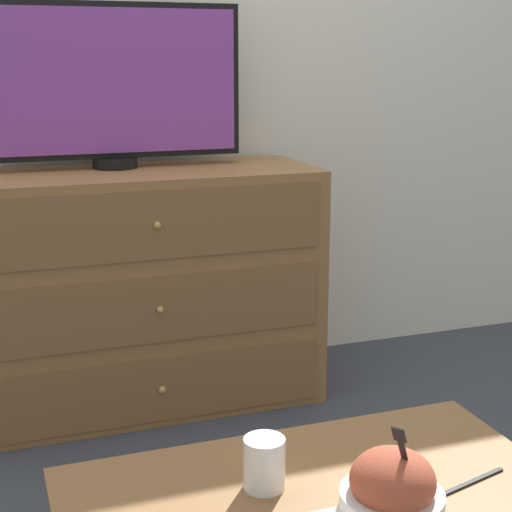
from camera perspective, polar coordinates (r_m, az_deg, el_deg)
name	(u,v)px	position (r m, az deg, el deg)	size (l,w,h in m)	color
ground_plane	(147,370)	(3.20, -7.91, -8.20)	(12.00, 12.00, 0.00)	#383D47
wall_back	(134,34)	(2.99, -8.89, 15.69)	(12.00, 0.05, 2.60)	silver
dresser	(144,289)	(2.80, -8.13, -2.40)	(1.21, 0.51, 0.84)	olive
tv	(111,84)	(2.77, -10.47, 12.19)	(0.90, 0.16, 0.56)	black
takeout_bowl	(392,487)	(1.53, 9.88, -16.23)	(0.20, 0.20, 0.19)	silver
drink_cup	(264,466)	(1.58, 0.61, -15.05)	(0.08, 0.08, 0.10)	beige
knife	(472,482)	(1.67, 15.43, -15.55)	(0.18, 0.06, 0.01)	black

